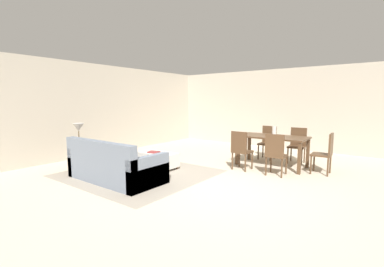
{
  "coord_description": "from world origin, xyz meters",
  "views": [
    {
      "loc": [
        2.59,
        -4.2,
        1.62
      ],
      "look_at": [
        -1.25,
        0.94,
        0.83
      ],
      "focal_mm": 24.91,
      "sensor_mm": 36.0,
      "label": 1
    }
  ],
  "objects": [
    {
      "name": "dining_chair_near_left",
      "position": [
        -0.17,
        1.4,
        0.52
      ],
      "size": [
        0.41,
        0.41,
        0.92
      ],
      "color": "#513823",
      "rests_on": "ground_plane"
    },
    {
      "name": "vase_centerpiece",
      "position": [
        0.32,
        2.21,
        0.88
      ],
      "size": [
        0.1,
        0.1,
        0.24
      ],
      "primitive_type": "cylinder",
      "color": "silver",
      "rests_on": "dining_table"
    },
    {
      "name": "table_lamp",
      "position": [
        -3.19,
        -0.87,
        0.99
      ],
      "size": [
        0.26,
        0.26,
        0.53
      ],
      "color": "brown",
      "rests_on": "side_table"
    },
    {
      "name": "couch",
      "position": [
        -1.86,
        -0.89,
        0.28
      ],
      "size": [
        2.05,
        0.97,
        0.86
      ],
      "color": "slate",
      "rests_on": "ground_plane"
    },
    {
      "name": "ground_plane",
      "position": [
        0.0,
        0.0,
        0.0
      ],
      "size": [
        10.8,
        10.8,
        0.0
      ],
      "primitive_type": "plane",
      "color": "beige"
    },
    {
      "name": "book_on_ottoman",
      "position": [
        -1.91,
        0.28,
        0.4
      ],
      "size": [
        0.3,
        0.26,
        0.03
      ],
      "primitive_type": "cube",
      "rotation": [
        0.0,
        0.0,
        0.27
      ],
      "color": "maroon",
      "rests_on": "ottoman_table"
    },
    {
      "name": "area_rug",
      "position": [
        -1.87,
        -0.24,
        0.0
      ],
      "size": [
        3.0,
        2.8,
        0.01
      ],
      "primitive_type": "cube",
      "color": "gray",
      "rests_on": "ground_plane"
    },
    {
      "name": "side_table",
      "position": [
        -3.19,
        -0.87,
        0.46
      ],
      "size": [
        0.4,
        0.4,
        0.58
      ],
      "color": "olive",
      "rests_on": "ground_plane"
    },
    {
      "name": "wall_back",
      "position": [
        0.0,
        5.0,
        1.35
      ],
      "size": [
        9.0,
        0.12,
        2.7
      ],
      "primitive_type": "cube",
      "color": "#BCB2A0",
      "rests_on": "ground_plane"
    },
    {
      "name": "ottoman_table",
      "position": [
        -1.87,
        0.36,
        0.22
      ],
      "size": [
        1.02,
        0.51,
        0.39
      ],
      "color": "silver",
      "rests_on": "ground_plane"
    },
    {
      "name": "dining_chair_near_right",
      "position": [
        0.65,
        1.4,
        0.52
      ],
      "size": [
        0.42,
        0.42,
        0.92
      ],
      "color": "#513823",
      "rests_on": "ground_plane"
    },
    {
      "name": "wall_left",
      "position": [
        -4.5,
        0.5,
        1.35
      ],
      "size": [
        0.12,
        11.0,
        2.7
      ],
      "primitive_type": "cube",
      "color": "#BCB2A0",
      "rests_on": "ground_plane"
    },
    {
      "name": "dining_chair_far_right",
      "position": [
        0.68,
        2.99,
        0.52
      ],
      "size": [
        0.42,
        0.42,
        0.92
      ],
      "color": "#513823",
      "rests_on": "ground_plane"
    },
    {
      "name": "dining_table",
      "position": [
        0.27,
        2.2,
        0.66
      ],
      "size": [
        1.65,
        0.86,
        0.76
      ],
      "color": "#513823",
      "rests_on": "ground_plane"
    },
    {
      "name": "dining_chair_head_east",
      "position": [
        1.49,
        2.19,
        0.52
      ],
      "size": [
        0.41,
        0.41,
        0.92
      ],
      "color": "#513823",
      "rests_on": "ground_plane"
    },
    {
      "name": "dining_chair_far_left",
      "position": [
        -0.12,
        2.99,
        0.52
      ],
      "size": [
        0.4,
        0.4,
        0.92
      ],
      "color": "#513823",
      "rests_on": "ground_plane"
    }
  ]
}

